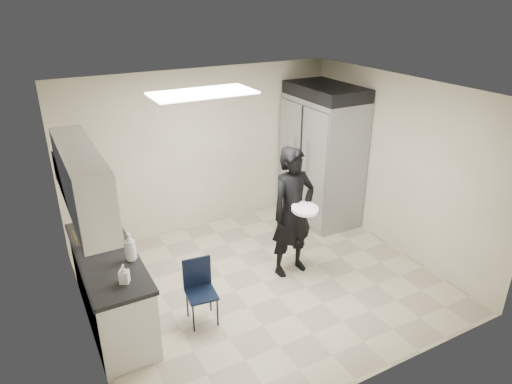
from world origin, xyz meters
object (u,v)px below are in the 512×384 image
commercial_fridge (322,160)px  folding_chair (201,294)px  man_tuxedo (293,212)px  lower_counter (111,288)px

commercial_fridge → folding_chair: (-2.86, -1.63, -0.66)m
commercial_fridge → man_tuxedo: bearing=-138.1°
lower_counter → folding_chair: size_ratio=2.47×
commercial_fridge → man_tuxedo: (-1.34, -1.21, -0.13)m
man_tuxedo → commercial_fridge: bearing=37.1°
lower_counter → man_tuxedo: bearing=-3.1°
lower_counter → commercial_fridge: 3.98m
lower_counter → folding_chair: bearing=-31.2°
lower_counter → man_tuxedo: 2.49m
folding_chair → lower_counter: bearing=155.1°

